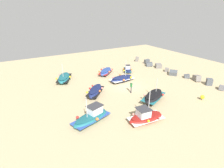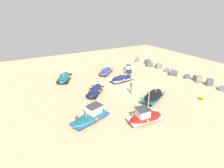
{
  "view_description": "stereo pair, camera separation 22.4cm",
  "coord_description": "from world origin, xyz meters",
  "px_view_note": "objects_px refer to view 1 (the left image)",
  "views": [
    {
      "loc": [
        21.63,
        -15.24,
        11.33
      ],
      "look_at": [
        0.08,
        -2.57,
        0.9
      ],
      "focal_mm": 29.31,
      "sensor_mm": 36.0,
      "label": 1
    },
    {
      "loc": [
        21.75,
        -15.05,
        11.33
      ],
      "look_at": [
        0.08,
        -2.57,
        0.9
      ],
      "focal_mm": 29.31,
      "sensor_mm": 36.0,
      "label": 2
    }
  ],
  "objects_px": {
    "fishing_boat_4": "(64,78)",
    "fishing_boat_5": "(146,117)",
    "fishing_boat_2": "(122,79)",
    "fishing_boat_6": "(106,72)",
    "mooring_buoy_0": "(202,97)",
    "fishing_boat_3": "(95,91)",
    "fishing_boat_1": "(92,117)",
    "fishing_boat_7": "(127,69)",
    "fishing_boat_0": "(154,97)",
    "person_walking": "(131,86)"
  },
  "relations": [
    {
      "from": "fishing_boat_3",
      "to": "fishing_boat_5",
      "type": "xyz_separation_m",
      "value": [
        8.62,
        1.81,
        -0.01
      ]
    },
    {
      "from": "fishing_boat_0",
      "to": "person_walking",
      "type": "relative_size",
      "value": 2.71
    },
    {
      "from": "person_walking",
      "to": "mooring_buoy_0",
      "type": "relative_size",
      "value": 2.45
    },
    {
      "from": "fishing_boat_7",
      "to": "mooring_buoy_0",
      "type": "bearing_deg",
      "value": 35.06
    },
    {
      "from": "fishing_boat_4",
      "to": "mooring_buoy_0",
      "type": "xyz_separation_m",
      "value": [
        16.15,
        13.74,
        -0.06
      ]
    },
    {
      "from": "fishing_boat_7",
      "to": "mooring_buoy_0",
      "type": "distance_m",
      "value": 14.81
    },
    {
      "from": "fishing_boat_0",
      "to": "mooring_buoy_0",
      "type": "xyz_separation_m",
      "value": [
        3.12,
        5.75,
        -0.17
      ]
    },
    {
      "from": "fishing_boat_0",
      "to": "person_walking",
      "type": "height_order",
      "value": "fishing_boat_0"
    },
    {
      "from": "fishing_boat_0",
      "to": "fishing_boat_5",
      "type": "bearing_deg",
      "value": 13.38
    },
    {
      "from": "fishing_boat_3",
      "to": "fishing_boat_7",
      "type": "distance_m",
      "value": 11.54
    },
    {
      "from": "fishing_boat_4",
      "to": "person_walking",
      "type": "height_order",
      "value": "fishing_boat_4"
    },
    {
      "from": "fishing_boat_4",
      "to": "fishing_boat_5",
      "type": "relative_size",
      "value": 1.16
    },
    {
      "from": "fishing_boat_0",
      "to": "fishing_boat_6",
      "type": "distance_m",
      "value": 12.36
    },
    {
      "from": "fishing_boat_0",
      "to": "fishing_boat_4",
      "type": "relative_size",
      "value": 0.95
    },
    {
      "from": "fishing_boat_2",
      "to": "fishing_boat_3",
      "type": "height_order",
      "value": "fishing_boat_2"
    },
    {
      "from": "fishing_boat_3",
      "to": "person_walking",
      "type": "height_order",
      "value": "person_walking"
    },
    {
      "from": "fishing_boat_0",
      "to": "fishing_boat_3",
      "type": "xyz_separation_m",
      "value": [
        -5.43,
        -5.83,
        -0.02
      ]
    },
    {
      "from": "fishing_boat_0",
      "to": "fishing_boat_2",
      "type": "height_order",
      "value": "fishing_boat_2"
    },
    {
      "from": "fishing_boat_1",
      "to": "fishing_boat_7",
      "type": "xyz_separation_m",
      "value": [
        -11.86,
        12.95,
        -0.17
      ]
    },
    {
      "from": "fishing_boat_1",
      "to": "fishing_boat_5",
      "type": "xyz_separation_m",
      "value": [
        2.91,
        4.99,
        -0.02
      ]
    },
    {
      "from": "fishing_boat_6",
      "to": "fishing_boat_7",
      "type": "bearing_deg",
      "value": -50.67
    },
    {
      "from": "fishing_boat_2",
      "to": "fishing_boat_5",
      "type": "xyz_separation_m",
      "value": [
        11.02,
        -4.22,
        0.1
      ]
    },
    {
      "from": "fishing_boat_4",
      "to": "person_walking",
      "type": "bearing_deg",
      "value": -116.4
    },
    {
      "from": "fishing_boat_2",
      "to": "fishing_boat_7",
      "type": "distance_m",
      "value": 5.29
    },
    {
      "from": "fishing_boat_2",
      "to": "fishing_boat_3",
      "type": "xyz_separation_m",
      "value": [
        2.4,
        -6.03,
        0.1
      ]
    },
    {
      "from": "fishing_boat_1",
      "to": "fishing_boat_3",
      "type": "xyz_separation_m",
      "value": [
        -5.71,
        3.18,
        -0.02
      ]
    },
    {
      "from": "fishing_boat_6",
      "to": "fishing_boat_5",
      "type": "bearing_deg",
      "value": -143.74
    },
    {
      "from": "fishing_boat_3",
      "to": "fishing_boat_4",
      "type": "bearing_deg",
      "value": 59.72
    },
    {
      "from": "fishing_boat_0",
      "to": "fishing_boat_1",
      "type": "bearing_deg",
      "value": -23.23
    },
    {
      "from": "fishing_boat_0",
      "to": "mooring_buoy_0",
      "type": "relative_size",
      "value": 6.63
    },
    {
      "from": "fishing_boat_5",
      "to": "fishing_boat_6",
      "type": "relative_size",
      "value": 1.03
    },
    {
      "from": "fishing_boat_6",
      "to": "fishing_boat_1",
      "type": "bearing_deg",
      "value": -164.91
    },
    {
      "from": "person_walking",
      "to": "mooring_buoy_0",
      "type": "distance_m",
      "value": 9.53
    },
    {
      "from": "fishing_boat_4",
      "to": "fishing_boat_5",
      "type": "height_order",
      "value": "fishing_boat_5"
    },
    {
      "from": "fishing_boat_5",
      "to": "fishing_boat_6",
      "type": "distance_m",
      "value": 15.95
    },
    {
      "from": "fishing_boat_7",
      "to": "fishing_boat_0",
      "type": "bearing_deg",
      "value": 9.27
    },
    {
      "from": "fishing_boat_3",
      "to": "fishing_boat_5",
      "type": "bearing_deg",
      "value": -124.34
    },
    {
      "from": "fishing_boat_3",
      "to": "fishing_boat_4",
      "type": "xyz_separation_m",
      "value": [
        -7.59,
        -2.16,
        -0.09
      ]
    },
    {
      "from": "fishing_boat_3",
      "to": "mooring_buoy_0",
      "type": "bearing_deg",
      "value": -82.65
    },
    {
      "from": "fishing_boat_1",
      "to": "fishing_boat_4",
      "type": "xyz_separation_m",
      "value": [
        -13.3,
        1.02,
        -0.1
      ]
    },
    {
      "from": "person_walking",
      "to": "fishing_boat_5",
      "type": "bearing_deg",
      "value": 103.75
    },
    {
      "from": "fishing_boat_4",
      "to": "fishing_boat_7",
      "type": "xyz_separation_m",
      "value": [
        1.44,
        11.93,
        -0.06
      ]
    },
    {
      "from": "fishing_boat_1",
      "to": "fishing_boat_6",
      "type": "height_order",
      "value": "fishing_boat_1"
    },
    {
      "from": "fishing_boat_1",
      "to": "fishing_boat_7",
      "type": "relative_size",
      "value": 1.42
    },
    {
      "from": "person_walking",
      "to": "mooring_buoy_0",
      "type": "height_order",
      "value": "person_walking"
    },
    {
      "from": "fishing_boat_4",
      "to": "person_walking",
      "type": "distance_m",
      "value": 11.77
    },
    {
      "from": "fishing_boat_0",
      "to": "fishing_boat_4",
      "type": "xyz_separation_m",
      "value": [
        -13.02,
        -7.99,
        -0.11
      ]
    },
    {
      "from": "fishing_boat_5",
      "to": "fishing_boat_7",
      "type": "distance_m",
      "value": 16.77
    },
    {
      "from": "fishing_boat_7",
      "to": "fishing_boat_1",
      "type": "bearing_deg",
      "value": -19.48
    },
    {
      "from": "fishing_boat_0",
      "to": "person_walking",
      "type": "xyz_separation_m",
      "value": [
        -3.5,
        -1.09,
        0.39
      ]
    }
  ]
}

